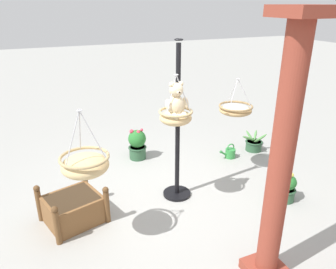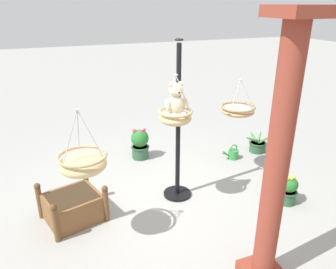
# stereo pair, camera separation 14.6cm
# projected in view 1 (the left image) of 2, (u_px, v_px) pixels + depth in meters

# --- Properties ---
(ground_plane) EXTENTS (40.00, 40.00, 0.00)m
(ground_plane) POSITION_uv_depth(u_px,v_px,m) (164.00, 199.00, 5.16)
(ground_plane) COLOR #9E9E99
(display_pole_central) EXTENTS (0.44, 0.44, 2.44)m
(display_pole_central) POSITION_uv_depth(u_px,v_px,m) (177.00, 152.00, 4.99)
(display_pole_central) COLOR black
(display_pole_central) RESTS_ON ground
(hanging_basket_with_teddy) EXTENTS (0.47, 0.47, 0.70)m
(hanging_basket_with_teddy) POSITION_uv_depth(u_px,v_px,m) (176.00, 117.00, 4.47)
(hanging_basket_with_teddy) COLOR tan
(teddy_bear) EXTENTS (0.34, 0.29, 0.49)m
(teddy_bear) POSITION_uv_depth(u_px,v_px,m) (177.00, 102.00, 4.37)
(teddy_bear) COLOR beige
(hanging_basket_left_high) EXTENTS (0.57, 0.57, 0.62)m
(hanging_basket_left_high) POSITION_uv_depth(u_px,v_px,m) (236.00, 109.00, 5.50)
(hanging_basket_left_high) COLOR tan
(hanging_basket_right_low) EXTENTS (0.58, 0.58, 0.79)m
(hanging_basket_right_low) POSITION_uv_depth(u_px,v_px,m) (85.00, 164.00, 3.76)
(hanging_basket_right_low) COLOR tan
(greenhouse_pillar_right) EXTENTS (0.45, 0.45, 2.88)m
(greenhouse_pillar_right) POSITION_uv_depth(u_px,v_px,m) (280.00, 166.00, 3.22)
(greenhouse_pillar_right) COLOR brown
(greenhouse_pillar_right) RESTS_ON ground
(wooden_planter_box) EXTENTS (0.95, 0.90, 0.56)m
(wooden_planter_box) POSITION_uv_depth(u_px,v_px,m) (73.00, 208.00, 4.57)
(wooden_planter_box) COLOR brown
(wooden_planter_box) RESTS_ON ground
(potted_plant_fern_front) EXTENTS (0.36, 0.36, 0.62)m
(potted_plant_fern_front) POSITION_uv_depth(u_px,v_px,m) (137.00, 144.00, 6.39)
(potted_plant_fern_front) COLOR #2D5638
(potted_plant_fern_front) RESTS_ON ground
(potted_plant_tall_leafy) EXTENTS (0.30, 0.30, 0.49)m
(potted_plant_tall_leafy) POSITION_uv_depth(u_px,v_px,m) (287.00, 187.00, 5.05)
(potted_plant_tall_leafy) COLOR #2D5638
(potted_plant_tall_leafy) RESTS_ON ground
(potted_plant_bushy_green) EXTENTS (0.54, 0.51, 0.39)m
(potted_plant_bushy_green) POSITION_uv_depth(u_px,v_px,m) (254.00, 144.00, 6.80)
(potted_plant_bushy_green) COLOR #2D5638
(potted_plant_bushy_green) RESTS_ON ground
(watering_can) EXTENTS (0.35, 0.20, 0.30)m
(watering_can) POSITION_uv_depth(u_px,v_px,m) (230.00, 153.00, 6.49)
(watering_can) COLOR #338C3F
(watering_can) RESTS_ON ground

